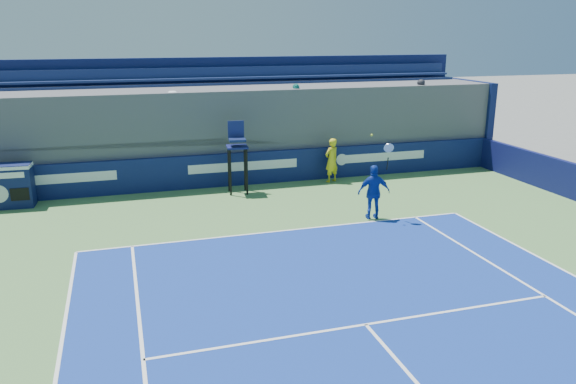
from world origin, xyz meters
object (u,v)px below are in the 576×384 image
object	(u,v)px
ball_person	(332,160)
umpire_chair	(237,150)
match_clock	(11,185)
tennis_player	(374,192)

from	to	relation	value
ball_person	umpire_chair	world-z (taller)	umpire_chair
match_clock	tennis_player	distance (m)	11.35
ball_person	umpire_chair	bearing A→B (deg)	-15.96
umpire_chair	tennis_player	xyz separation A→B (m)	(3.26, -3.95, -0.69)
ball_person	umpire_chair	xyz separation A→B (m)	(-3.63, -0.44, 0.70)
ball_person	umpire_chair	size ratio (longest dim) A/B	0.66
match_clock	umpire_chair	distance (m)	7.26
ball_person	tennis_player	xyz separation A→B (m)	(-0.36, -4.39, 0.01)
tennis_player	match_clock	bearing A→B (deg)	157.17
match_clock	umpire_chair	size ratio (longest dim) A/B	0.56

